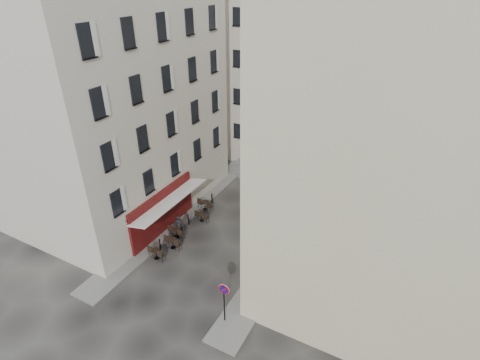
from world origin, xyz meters
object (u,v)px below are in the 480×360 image
Objects in this scene: no_parking_sign at (224,296)px; bistro_table_b at (173,242)px; bistro_table_a at (157,253)px; pedestrian at (179,225)px.

bistro_table_b is at bearing 146.57° from no_parking_sign.
no_parking_sign is 7.73m from bistro_table_b.
no_parking_sign reaches higher than bistro_table_a.
bistro_table_b reaches higher than bistro_table_a.
bistro_table_b is (-6.49, 3.92, -1.52)m from no_parking_sign.
bistro_table_a is at bearing 157.80° from no_parking_sign.
no_parking_sign is 2.12× the size of bistro_table_a.
bistro_table_b is (0.32, 1.45, 0.01)m from bistro_table_a.
pedestrian is (-0.26, 2.99, 0.35)m from bistro_table_a.
bistro_table_a is 1.49m from bistro_table_b.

